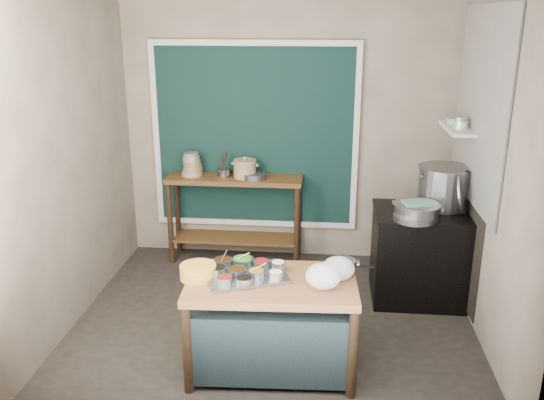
# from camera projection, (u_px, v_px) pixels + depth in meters

# --- Properties ---
(floor) EXTENTS (3.50, 3.00, 0.02)m
(floor) POSITION_uv_depth(u_px,v_px,m) (274.00, 320.00, 5.18)
(floor) COLOR #2C2721
(floor) RESTS_ON ground
(back_wall) EXTENTS (3.50, 0.02, 2.80)m
(back_wall) POSITION_uv_depth(u_px,v_px,m) (287.00, 132.00, 6.17)
(back_wall) COLOR gray
(back_wall) RESTS_ON floor
(left_wall) EXTENTS (0.02, 3.00, 2.80)m
(left_wall) POSITION_uv_depth(u_px,v_px,m) (69.00, 163.00, 4.91)
(left_wall) COLOR gray
(left_wall) RESTS_ON floor
(right_wall) EXTENTS (0.02, 3.00, 2.80)m
(right_wall) POSITION_uv_depth(u_px,v_px,m) (494.00, 174.00, 4.58)
(right_wall) COLOR gray
(right_wall) RESTS_ON floor
(curtain_panel) EXTENTS (2.10, 0.02, 1.90)m
(curtain_panel) POSITION_uv_depth(u_px,v_px,m) (255.00, 137.00, 6.18)
(curtain_panel) COLOR black
(curtain_panel) RESTS_ON back_wall
(curtain_frame) EXTENTS (2.22, 0.03, 2.02)m
(curtain_frame) POSITION_uv_depth(u_px,v_px,m) (255.00, 137.00, 6.17)
(curtain_frame) COLOR beige
(curtain_frame) RESTS_ON back_wall
(tile_panel) EXTENTS (0.02, 1.70, 1.70)m
(tile_panel) POSITION_uv_depth(u_px,v_px,m) (480.00, 107.00, 4.97)
(tile_panel) COLOR #B2B2AA
(tile_panel) RESTS_ON right_wall
(soot_patch) EXTENTS (0.01, 1.30, 1.30)m
(soot_patch) POSITION_uv_depth(u_px,v_px,m) (464.00, 227.00, 5.42)
(soot_patch) COLOR black
(soot_patch) RESTS_ON right_wall
(wall_shelf) EXTENTS (0.22, 0.70, 0.03)m
(wall_shelf) POSITION_uv_depth(u_px,v_px,m) (458.00, 128.00, 5.34)
(wall_shelf) COLOR beige
(wall_shelf) RESTS_ON right_wall
(prep_table) EXTENTS (1.28, 0.78, 0.75)m
(prep_table) POSITION_uv_depth(u_px,v_px,m) (272.00, 325.00, 4.35)
(prep_table) COLOR brown
(prep_table) RESTS_ON floor
(back_counter) EXTENTS (1.45, 0.40, 0.95)m
(back_counter) POSITION_uv_depth(u_px,v_px,m) (235.00, 219.00, 6.29)
(back_counter) COLOR #543618
(back_counter) RESTS_ON floor
(stove_block) EXTENTS (0.90, 0.68, 0.85)m
(stove_block) POSITION_uv_depth(u_px,v_px,m) (421.00, 257.00, 5.44)
(stove_block) COLOR black
(stove_block) RESTS_ON floor
(stove_top) EXTENTS (0.92, 0.69, 0.03)m
(stove_top) POSITION_uv_depth(u_px,v_px,m) (425.00, 213.00, 5.31)
(stove_top) COLOR black
(stove_top) RESTS_ON stove_block
(condiment_tray) EXTENTS (0.69, 0.60, 0.03)m
(condiment_tray) POSITION_uv_depth(u_px,v_px,m) (246.00, 275.00, 4.28)
(condiment_tray) COLOR gray
(condiment_tray) RESTS_ON prep_table
(condiment_bowls) EXTENTS (0.57, 0.45, 0.07)m
(condiment_bowls) POSITION_uv_depth(u_px,v_px,m) (243.00, 269.00, 4.29)
(condiment_bowls) COLOR gray
(condiment_bowls) RESTS_ON condiment_tray
(yellow_basin) EXTENTS (0.30, 0.30, 0.10)m
(yellow_basin) POSITION_uv_depth(u_px,v_px,m) (198.00, 272.00, 4.25)
(yellow_basin) COLOR gold
(yellow_basin) RESTS_ON prep_table
(saucepan) EXTENTS (0.21, 0.21, 0.11)m
(saucepan) POSITION_uv_depth(u_px,v_px,m) (342.00, 267.00, 4.32)
(saucepan) COLOR gray
(saucepan) RESTS_ON prep_table
(plastic_bag_a) EXTENTS (0.27, 0.24, 0.19)m
(plastic_bag_a) POSITION_uv_depth(u_px,v_px,m) (323.00, 276.00, 4.08)
(plastic_bag_a) COLOR white
(plastic_bag_a) RESTS_ON prep_table
(plastic_bag_b) EXTENTS (0.25, 0.21, 0.18)m
(plastic_bag_b) POSITION_uv_depth(u_px,v_px,m) (338.00, 268.00, 4.22)
(plastic_bag_b) COLOR white
(plastic_bag_b) RESTS_ON prep_table
(bowl_stack) EXTENTS (0.22, 0.22, 0.25)m
(bowl_stack) POSITION_uv_depth(u_px,v_px,m) (192.00, 166.00, 6.17)
(bowl_stack) COLOR tan
(bowl_stack) RESTS_ON back_counter
(utensil_cup) EXTENTS (0.15, 0.15, 0.08)m
(utensil_cup) POSITION_uv_depth(u_px,v_px,m) (224.00, 173.00, 6.15)
(utensil_cup) COLOR gray
(utensil_cup) RESTS_ON back_counter
(ceramic_crock) EXTENTS (0.31, 0.31, 0.17)m
(ceramic_crock) POSITION_uv_depth(u_px,v_px,m) (245.00, 169.00, 6.11)
(ceramic_crock) COLOR #997E53
(ceramic_crock) RESTS_ON back_counter
(wide_bowl) EXTENTS (0.26, 0.26, 0.06)m
(wide_bowl) POSITION_uv_depth(u_px,v_px,m) (254.00, 176.00, 6.06)
(wide_bowl) COLOR gray
(wide_bowl) RESTS_ON back_counter
(stock_pot) EXTENTS (0.66, 0.66, 0.39)m
(stock_pot) POSITION_uv_depth(u_px,v_px,m) (443.00, 187.00, 5.37)
(stock_pot) COLOR gray
(stock_pot) RESTS_ON stove_top
(pot_lid) EXTENTS (0.24, 0.42, 0.40)m
(pot_lid) POSITION_uv_depth(u_px,v_px,m) (463.00, 192.00, 5.20)
(pot_lid) COLOR gray
(pot_lid) RESTS_ON stove_top
(steamer) EXTENTS (0.55, 0.55, 0.14)m
(steamer) POSITION_uv_depth(u_px,v_px,m) (417.00, 211.00, 5.10)
(steamer) COLOR gray
(steamer) RESTS_ON stove_top
(green_cloth) EXTENTS (0.27, 0.23, 0.02)m
(green_cloth) POSITION_uv_depth(u_px,v_px,m) (417.00, 203.00, 5.08)
(green_cloth) COLOR slate
(green_cloth) RESTS_ON steamer
(shallow_pan) EXTENTS (0.39, 0.39, 0.05)m
(shallow_pan) POSITION_uv_depth(u_px,v_px,m) (414.00, 217.00, 5.07)
(shallow_pan) COLOR gray
(shallow_pan) RESTS_ON stove_top
(shelf_bowl_stack) EXTENTS (0.13, 0.13, 0.11)m
(shelf_bowl_stack) POSITION_uv_depth(u_px,v_px,m) (460.00, 123.00, 5.24)
(shelf_bowl_stack) COLOR silver
(shelf_bowl_stack) RESTS_ON wall_shelf
(shelf_bowl_green) EXTENTS (0.19, 0.19, 0.06)m
(shelf_bowl_green) POSITION_uv_depth(u_px,v_px,m) (455.00, 121.00, 5.47)
(shelf_bowl_green) COLOR gray
(shelf_bowl_green) RESTS_ON wall_shelf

